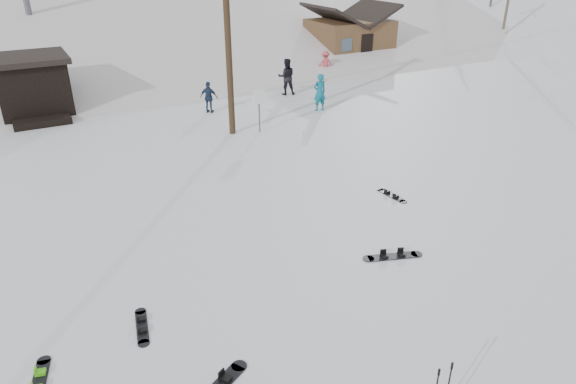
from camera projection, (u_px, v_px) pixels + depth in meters
ground at (423, 357)px, 10.09m from camera, size 200.00×200.00×0.00m
ski_slope at (79, 131)px, 58.61m from camera, size 60.00×85.24×65.97m
ridge_right at (373, 90)px, 70.78m from camera, size 45.66×93.98×54.59m
treeline_right at (408, 14)px, 58.80m from camera, size 20.00×60.00×10.00m
utility_pole at (227, 19)px, 19.93m from camera, size 2.00×0.26×9.00m
trail_sign at (259, 103)px, 21.56m from camera, size 0.50×0.09×1.85m
lift_hut at (33, 86)px, 23.79m from camera, size 3.40×4.10×2.75m
cabin at (349, 38)px, 34.85m from camera, size 5.39×4.40×3.77m
board_scatter_b at (142, 326)px, 10.87m from camera, size 0.44×1.28×0.09m
board_scatter_c at (39, 382)px, 9.50m from camera, size 0.53×1.36×0.10m
board_scatter_d at (393, 256)px, 13.30m from camera, size 1.53×0.73×0.11m
board_scatter_f at (391, 195)px, 16.52m from camera, size 0.34×1.31×0.09m
skier_teal at (320, 92)px, 24.56m from camera, size 0.67×0.46×1.79m
skier_dark at (286, 77)px, 27.16m from camera, size 1.13×1.02×1.91m
skier_pink at (325, 64)px, 31.09m from camera, size 1.05×0.74×1.49m
skier_navy at (209, 97)px, 24.31m from camera, size 0.88×0.86×1.49m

